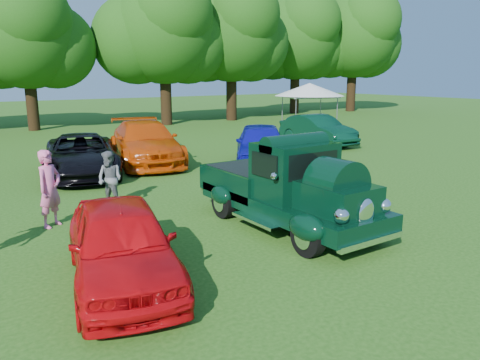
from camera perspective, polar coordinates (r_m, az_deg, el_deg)
ground at (r=10.14m, az=5.51°, el=-7.27°), size 120.00×120.00×0.00m
hero_pickup at (r=10.84m, az=5.77°, el=-1.20°), size 2.37×5.08×1.99m
red_convertible at (r=8.13m, az=-14.25°, el=-7.51°), size 2.58×4.40×1.41m
back_car_black at (r=17.14m, az=-18.77°, el=2.88°), size 3.61×5.60×1.44m
back_car_orange at (r=18.89m, az=-11.45°, el=4.50°), size 3.52×6.05×1.65m
back_car_blue at (r=18.10m, az=2.60°, el=4.34°), size 4.28×5.00×1.62m
back_car_green at (r=23.74m, az=9.41°, el=6.03°), size 1.90×4.60×1.48m
spectator_pink at (r=11.58m, az=-22.19°, el=-0.98°), size 0.79×0.73×1.80m
spectator_grey at (r=12.87m, az=-15.57°, el=0.10°), size 0.86×0.91×1.49m
canopy_tent at (r=27.48m, az=8.46°, el=10.81°), size 5.13×5.13×2.96m
tree_line at (r=32.15m, az=-25.99°, el=17.30°), size 65.14×9.80×11.92m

